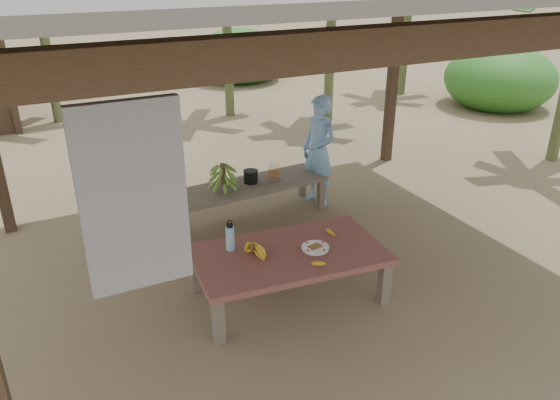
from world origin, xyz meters
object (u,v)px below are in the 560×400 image
work_table (289,258)px  ripe_banana_bunch (252,251)px  bench (242,190)px  water_flask (230,237)px  woman (319,151)px  cooking_pot (251,177)px  plate (315,248)px

work_table → ripe_banana_bunch: 0.39m
bench → water_flask: bearing=-120.1°
woman → cooking_pot: bearing=-106.6°
ripe_banana_bunch → plate: size_ratio=0.93×
work_table → ripe_banana_bunch: size_ratio=7.59×
plate → cooking_pot: size_ratio=1.51×
cooking_pot → woman: 0.97m
work_table → plate: 0.27m
bench → cooking_pot: bearing=16.7°
bench → cooking_pot: size_ratio=12.62×
woman → ripe_banana_bunch: bearing=-57.9°
ripe_banana_bunch → plate: (0.60, -0.13, -0.06)m
work_table → woman: 2.27m
work_table → ripe_banana_bunch: (-0.35, 0.05, 0.14)m
bench → cooking_pot: (0.14, 0.05, 0.13)m
ripe_banana_bunch → cooking_pot: (0.76, 1.79, -0.05)m
cooking_pot → woman: (0.95, -0.05, 0.21)m
water_flask → cooking_pot: bearing=60.3°
water_flask → ripe_banana_bunch: bearing=-62.0°
bench → plate: size_ratio=8.35×
water_flask → plate: bearing=-26.6°
work_table → woman: woman is taller
plate → work_table: bearing=163.3°
plate → water_flask: size_ratio=0.85×
bench → water_flask: 1.70m
woman → plate: bearing=-44.2°
work_table → water_flask: 0.59m
plate → bench: bearing=89.3°
ripe_banana_bunch → water_flask: water_flask is taller
ripe_banana_bunch → cooking_pot: size_ratio=1.40×
work_table → plate: (0.25, -0.07, 0.08)m
work_table → cooking_pot: bearing=82.9°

